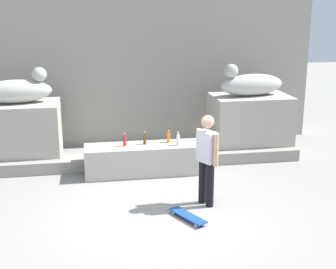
% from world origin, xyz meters
% --- Properties ---
extents(ground_plane, '(40.00, 40.00, 0.00)m').
position_xyz_m(ground_plane, '(0.00, 0.00, 0.00)').
color(ground_plane, gray).
extents(facade_wall, '(9.44, 0.60, 5.34)m').
position_xyz_m(facade_wall, '(0.00, 4.74, 2.67)').
color(facade_wall, '#9B978B').
rests_on(facade_wall, ground_plane).
extents(pedestal_left, '(1.86, 1.21, 1.41)m').
position_xyz_m(pedestal_left, '(-2.72, 3.16, 0.71)').
color(pedestal_left, '#A39E93').
rests_on(pedestal_left, ground_plane).
extents(pedestal_right, '(1.86, 1.21, 1.41)m').
position_xyz_m(pedestal_right, '(2.72, 3.16, 0.71)').
color(pedestal_right, '#A39E93').
rests_on(pedestal_right, ground_plane).
extents(statue_reclining_left, '(1.65, 0.74, 0.78)m').
position_xyz_m(statue_reclining_left, '(-2.68, 3.16, 1.70)').
color(statue_reclining_left, '#ACAFA6').
rests_on(statue_reclining_left, pedestal_left).
extents(statue_reclining_right, '(1.67, 0.80, 0.78)m').
position_xyz_m(statue_reclining_right, '(2.68, 3.15, 1.70)').
color(statue_reclining_right, '#ACAFA6').
rests_on(statue_reclining_right, pedestal_right).
extents(ledge_block, '(2.52, 0.72, 0.63)m').
position_xyz_m(ledge_block, '(0.00, 2.08, 0.32)').
color(ledge_block, '#A39E93').
rests_on(ledge_block, ground_plane).
extents(skater, '(0.35, 0.48, 1.67)m').
position_xyz_m(skater, '(0.91, 0.27, 0.92)').
color(skater, black).
rests_on(skater, ground_plane).
extents(skateboard, '(0.55, 0.80, 0.08)m').
position_xyz_m(skateboard, '(0.46, -0.28, 0.06)').
color(skateboard, navy).
rests_on(skateboard, ground_plane).
extents(bottle_orange, '(0.07, 0.07, 0.27)m').
position_xyz_m(bottle_orange, '(0.55, 2.20, 0.74)').
color(bottle_orange, orange).
rests_on(bottle_orange, ledge_block).
extents(bottle_brown, '(0.07, 0.07, 0.27)m').
position_xyz_m(bottle_brown, '(0.03, 2.15, 0.74)').
color(bottle_brown, '#593314').
rests_on(bottle_brown, ledge_block).
extents(bottle_clear, '(0.07, 0.07, 0.29)m').
position_xyz_m(bottle_clear, '(0.71, 1.97, 0.75)').
color(bottle_clear, silver).
rests_on(bottle_clear, ledge_block).
extents(bottle_red, '(0.07, 0.07, 0.28)m').
position_xyz_m(bottle_red, '(-0.41, 2.10, 0.75)').
color(bottle_red, red).
rests_on(bottle_red, ledge_block).
extents(stair_step, '(7.29, 0.50, 0.27)m').
position_xyz_m(stair_step, '(0.00, 2.53, 0.13)').
color(stair_step, gray).
rests_on(stair_step, ground_plane).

